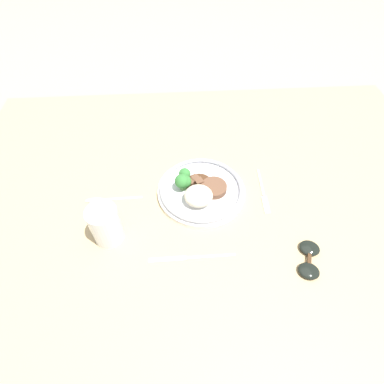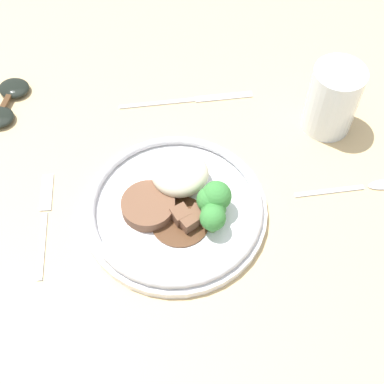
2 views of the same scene
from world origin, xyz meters
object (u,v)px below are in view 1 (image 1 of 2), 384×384
(plate, at_px, (200,189))
(fork, at_px, (264,195))
(juice_glass, at_px, (106,226))
(spoon, at_px, (102,200))
(knife, at_px, (189,258))
(sunglasses, at_px, (309,259))

(plate, xyz_separation_m, fork, (-0.19, 0.02, -0.02))
(juice_glass, height_order, spoon, juice_glass)
(plate, relative_size, fork, 1.51)
(knife, bearing_deg, spoon, -40.42)
(juice_glass, distance_m, spoon, 0.14)
(fork, xyz_separation_m, knife, (0.23, 0.19, 0.00))
(juice_glass, xyz_separation_m, knife, (-0.20, 0.08, -0.05))
(fork, xyz_separation_m, sunglasses, (-0.07, 0.22, 0.01))
(plate, bearing_deg, knife, 77.87)
(juice_glass, xyz_separation_m, spoon, (0.04, -0.13, -0.05))
(spoon, bearing_deg, plate, -179.64)
(plate, bearing_deg, sunglasses, 137.27)
(knife, xyz_separation_m, sunglasses, (-0.30, 0.03, 0.01))
(plate, xyz_separation_m, juice_glass, (0.25, 0.13, 0.03))
(knife, bearing_deg, sunglasses, 174.48)
(spoon, xyz_separation_m, sunglasses, (-0.54, 0.23, 0.01))
(fork, bearing_deg, plate, -93.02)
(plate, bearing_deg, juice_glass, 27.93)
(plate, relative_size, sunglasses, 2.15)
(fork, bearing_deg, spoon, -88.92)
(juice_glass, bearing_deg, sunglasses, 168.46)
(plate, relative_size, knife, 1.17)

